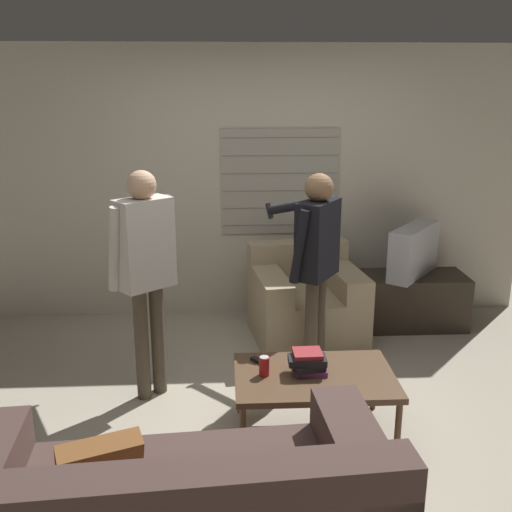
{
  "coord_description": "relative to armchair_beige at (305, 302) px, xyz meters",
  "views": [
    {
      "loc": [
        -0.3,
        -3.59,
        2.21
      ],
      "look_at": [
        -0.07,
        0.55,
        1.0
      ],
      "focal_mm": 42.0,
      "sensor_mm": 36.0,
      "label": 1
    }
  ],
  "objects": [
    {
      "name": "tv_stand",
      "position": [
        1.01,
        0.2,
        -0.08
      ],
      "size": [
        1.0,
        0.48,
        0.5
      ],
      "color": "#33281E",
      "rests_on": "ground_plane"
    },
    {
      "name": "book_stack",
      "position": [
        -0.19,
        -1.53,
        0.17
      ],
      "size": [
        0.25,
        0.2,
        0.14
      ],
      "color": "#75387F",
      "rests_on": "coffee_table"
    },
    {
      "name": "ground_plane",
      "position": [
        -0.41,
        -1.36,
        -0.33
      ],
      "size": [
        16.0,
        16.0,
        0.0
      ],
      "primitive_type": "plane",
      "color": "#B2A893"
    },
    {
      "name": "armchair_beige",
      "position": [
        0.0,
        0.0,
        0.0
      ],
      "size": [
        1.02,
        0.98,
        0.81
      ],
      "rotation": [
        0.0,
        0.0,
        3.28
      ],
      "color": "tan",
      "rests_on": "ground_plane"
    },
    {
      "name": "person_left_standing",
      "position": [
        -1.26,
        -0.96,
        0.71
      ],
      "size": [
        0.48,
        0.81,
        1.65
      ],
      "rotation": [
        0.0,
        0.0,
        0.69
      ],
      "color": "#4C4233",
      "rests_on": "ground_plane"
    },
    {
      "name": "coffee_table",
      "position": [
        -0.15,
        -1.56,
        0.06
      ],
      "size": [
        1.01,
        0.67,
        0.43
      ],
      "color": "brown",
      "rests_on": "ground_plane"
    },
    {
      "name": "tv",
      "position": [
        1.01,
        0.21,
        0.4
      ],
      "size": [
        0.62,
        0.7,
        0.46
      ],
      "rotation": [
        0.0,
        0.0,
        4.04
      ],
      "color": "#B2B2B7",
      "rests_on": "tv_stand"
    },
    {
      "name": "person_right_standing",
      "position": [
        -0.02,
        -0.64,
        0.66
      ],
      "size": [
        0.56,
        0.75,
        1.57
      ],
      "rotation": [
        0.0,
        0.0,
        0.98
      ],
      "color": "#4C4233",
      "rests_on": "ground_plane"
    },
    {
      "name": "wall_back",
      "position": [
        -0.4,
        0.67,
        0.95
      ],
      "size": [
        5.2,
        0.08,
        2.55
      ],
      "color": "beige",
      "rests_on": "ground_plane"
    },
    {
      "name": "spare_remote",
      "position": [
        -0.49,
        -1.37,
        0.11
      ],
      "size": [
        0.12,
        0.12,
        0.02
      ],
      "rotation": [
        0.0,
        0.0,
        0.74
      ],
      "color": "black",
      "rests_on": "coffee_table"
    },
    {
      "name": "soda_can",
      "position": [
        -0.47,
        -1.55,
        0.16
      ],
      "size": [
        0.07,
        0.07,
        0.13
      ],
      "color": "red",
      "rests_on": "coffee_table"
    }
  ]
}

